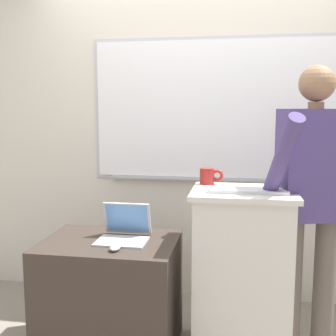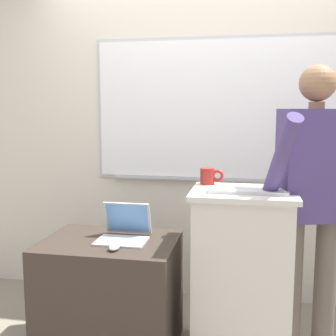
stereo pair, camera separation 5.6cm
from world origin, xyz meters
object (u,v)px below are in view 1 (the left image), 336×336
at_px(wireless_keyboard, 248,191).
at_px(lectern_podium, 242,274).
at_px(person_presenter, 312,194).
at_px(laptop, 125,228).
at_px(coffee_mug, 208,176).
at_px(computer_mouse_by_laptop, 115,248).
at_px(side_desk, 111,295).

bearing_deg(wireless_keyboard, lectern_podium, 108.89).
distance_m(person_presenter, laptop, 1.15).
bearing_deg(coffee_mug, computer_mouse_by_laptop, -140.77).
bearing_deg(wireless_keyboard, computer_mouse_by_laptop, -166.72).
bearing_deg(computer_mouse_by_laptop, laptop, 90.98).
distance_m(lectern_podium, person_presenter, 0.64).
xyz_separation_m(side_desk, laptop, (0.08, 0.05, 0.42)).
height_order(side_desk, wireless_keyboard, wireless_keyboard).
height_order(lectern_podium, side_desk, lectern_podium).
xyz_separation_m(side_desk, wireless_keyboard, (0.83, 0.00, 0.69)).
distance_m(lectern_podium, side_desk, 0.83).
bearing_deg(coffee_mug, person_presenter, -9.77).
relative_size(wireless_keyboard, coffee_mug, 3.04).
height_order(wireless_keyboard, computer_mouse_by_laptop, wireless_keyboard).
height_order(lectern_podium, computer_mouse_by_laptop, lectern_podium).
bearing_deg(lectern_podium, computer_mouse_by_laptop, -161.84).
xyz_separation_m(person_presenter, coffee_mug, (-0.62, 0.11, 0.07)).
height_order(lectern_podium, person_presenter, person_presenter).
xyz_separation_m(laptop, coffee_mug, (0.50, 0.18, 0.32)).
height_order(lectern_podium, wireless_keyboard, wireless_keyboard).
relative_size(person_presenter, laptop, 5.80).
bearing_deg(person_presenter, coffee_mug, 153.89).
xyz_separation_m(laptop, computer_mouse_by_laptop, (0.00, -0.22, -0.05)).
height_order(laptop, wireless_keyboard, wireless_keyboard).
relative_size(lectern_podium, coffee_mug, 6.99).
height_order(lectern_podium, coffee_mug, coffee_mug).
relative_size(person_presenter, coffee_mug, 11.85).
relative_size(side_desk, person_presenter, 0.47).
xyz_separation_m(lectern_podium, laptop, (-0.72, -0.01, 0.25)).
height_order(lectern_podium, laptop, lectern_podium).
relative_size(lectern_podium, person_presenter, 0.59).
distance_m(side_desk, laptop, 0.43).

